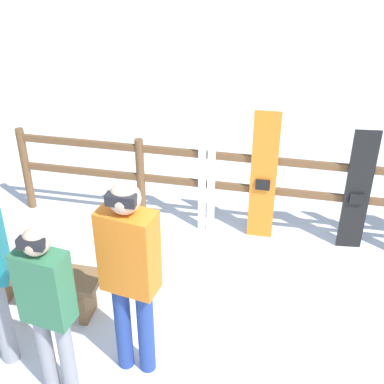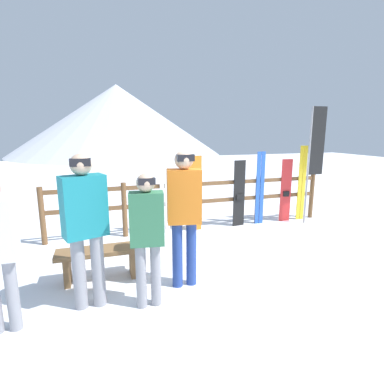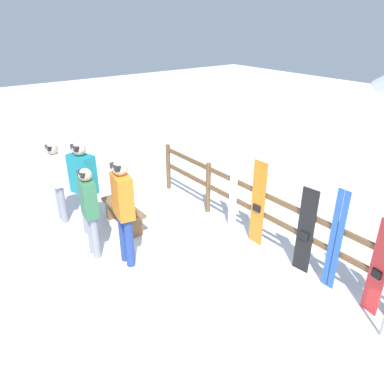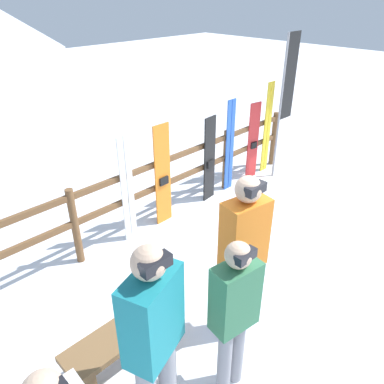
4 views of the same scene
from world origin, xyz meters
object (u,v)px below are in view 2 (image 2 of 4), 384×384
snowboard_red (286,191)px  rental_flag (314,151)px  person_teal (85,221)px  person_orange (184,209)px  bench (101,257)px  snowboard_orange (195,194)px  person_plaid_green (147,231)px  snowboard_black_stripe (239,194)px  ski_pair_white (165,196)px  ski_pair_yellow (302,183)px  ski_pair_blue (260,188)px

snowboard_red → rental_flag: bearing=-31.5°
person_teal → person_orange: 1.22m
bench → snowboard_orange: size_ratio=0.75×
person_plaid_green → snowboard_black_stripe: size_ratio=1.11×
person_orange → snowboard_orange: person_orange is taller
ski_pair_white → bench: bearing=-128.0°
person_teal → person_orange: person_orange is taller
ski_pair_yellow → rental_flag: (0.03, -0.28, 0.76)m
snowboard_black_stripe → bench: bearing=-150.7°
person_orange → bench: bearing=155.3°
ski_pair_blue → ski_pair_yellow: bearing=0.0°
bench → person_orange: (1.08, -0.50, 0.74)m
ski_pair_white → rental_flag: bearing=-4.9°
person_orange → ski_pair_white: 2.18m
ski_pair_yellow → person_teal: bearing=-153.9°
bench → snowboard_red: bearing=21.8°
ski_pair_white → ski_pair_blue: size_ratio=0.96×
ski_pair_white → snowboard_orange: (0.64, -0.00, -0.00)m
ski_pair_white → rental_flag: rental_flag is taller
ski_pair_white → ski_pair_blue: ski_pair_blue is taller
bench → person_orange: bearing=-24.7°
snowboard_orange → ski_pair_blue: (1.53, 0.00, 0.03)m
ski_pair_white → snowboard_black_stripe: size_ratio=1.08×
snowboard_orange → snowboard_red: snowboard_orange is taller
bench → ski_pair_yellow: 4.88m
snowboard_red → rental_flag: (0.46, -0.28, 0.91)m
bench → snowboard_red: snowboard_red is taller
person_plaid_green → snowboard_orange: size_ratio=1.02×
bench → ski_pair_white: bearing=52.0°
snowboard_black_stripe → ski_pair_white: bearing=179.9°
person_teal → rental_flag: (4.72, 2.01, 0.57)m
rental_flag → bench: bearing=-163.4°
rental_flag → snowboard_orange: bearing=174.0°
bench → person_teal: bearing=-101.9°
person_teal → rental_flag: size_ratio=0.71×
snowboard_orange → person_orange: bearing=-111.6°
snowboard_black_stripe → ski_pair_yellow: ski_pair_yellow is taller
snowboard_orange → snowboard_red: bearing=-0.0°
person_teal → snowboard_red: person_teal is taller
ski_pair_yellow → snowboard_black_stripe: bearing=-179.9°
ski_pair_white → ski_pair_blue: 2.17m
bench → rental_flag: rental_flag is taller
person_teal → ski_pair_blue: bearing=32.6°
person_teal → rental_flag: bearing=23.1°
person_plaid_green → ski_pair_blue: bearing=40.5°
person_plaid_green → snowboard_black_stripe: person_plaid_green is taller
ski_pair_white → snowboard_black_stripe: 1.66m
snowboard_orange → bench: bearing=-139.4°
snowboard_orange → rental_flag: bearing=-6.0°
person_plaid_green → ski_pair_blue: (2.92, 2.50, -0.13)m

